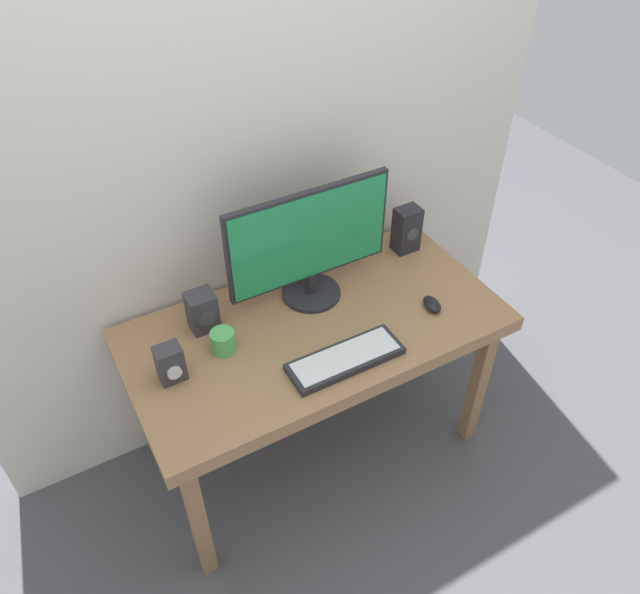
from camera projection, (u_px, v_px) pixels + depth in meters
name	position (u px, v px, depth m)	size (l,w,h in m)	color
ground_plane	(316.00, 445.00, 2.69)	(6.00, 6.00, 0.00)	#4C4C51
wall_back	(255.00, 72.00, 1.95)	(2.32, 0.04, 3.00)	silver
desk	(315.00, 339.00, 2.26)	(1.34, 0.68, 0.73)	#936D47
monitor	(309.00, 243.00, 2.18)	(0.62, 0.22, 0.44)	#232328
keyboard_primary	(345.00, 359.00, 2.07)	(0.40, 0.14, 0.03)	#232328
mouse	(432.00, 304.00, 2.27)	(0.06, 0.09, 0.03)	black
speaker_right	(407.00, 229.00, 2.48)	(0.10, 0.08, 0.19)	#232328
speaker_left	(202.00, 311.00, 2.16)	(0.10, 0.09, 0.15)	#333338
audio_controller	(170.00, 364.00, 1.98)	(0.08, 0.08, 0.13)	#333338
coffee_mug	(223.00, 341.00, 2.09)	(0.08, 0.08, 0.08)	#4CB259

